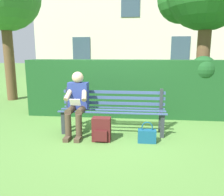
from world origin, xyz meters
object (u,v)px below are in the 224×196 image
Objects in this scene: backpack at (101,130)px; park_bench at (113,109)px; handbag at (147,136)px; person_seated at (77,101)px.

park_bench is at bearing -106.77° from backpack.
backpack is 1.13× the size of handbag.
backpack is at bearing 147.59° from person_seated.
park_bench is 1.71× the size of person_seated.
handbag is at bearing 166.20° from person_seated.
park_bench is 4.76× the size of backpack.
person_seated is 1.46m from handbag.
backpack is 0.81m from handbag.
park_bench is at bearing -37.74° from handbag.
person_seated reaches higher than handbag.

